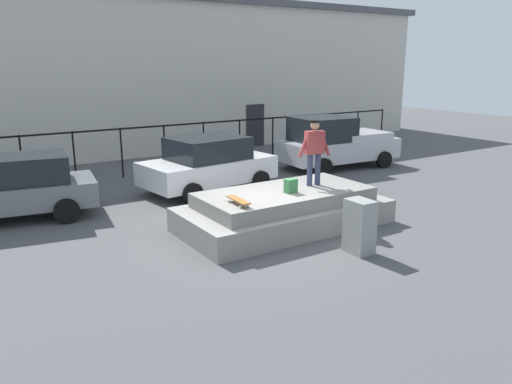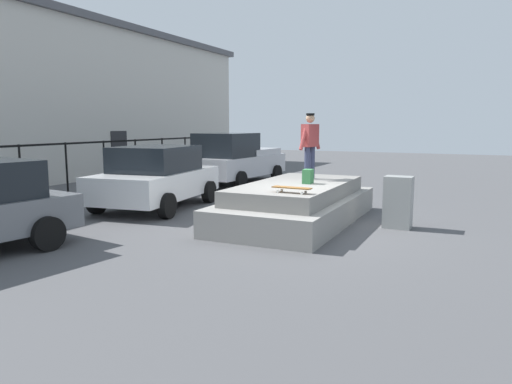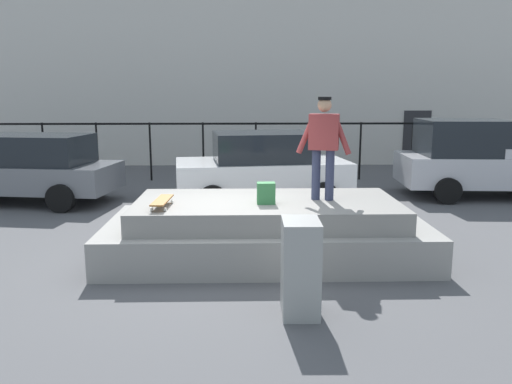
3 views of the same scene
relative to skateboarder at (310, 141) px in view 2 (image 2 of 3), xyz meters
The scene contains 9 objects.
ground_plane 2.55m from the skateboarder, 168.39° to the right, with size 60.00×60.00×0.00m, color #4C4C4F.
concrete_ledge 1.72m from the skateboarder, behind, with size 5.15×2.51×0.93m.
skateboarder is the anchor object (origin of this frame).
skateboard 2.70m from the skateboarder, 168.89° to the right, with size 0.26×0.83×0.12m.
backpack 1.25m from the skateboarder, 162.97° to the right, with size 0.28×0.20×0.34m, color #33723F.
car_white_sedan_mid 4.36m from the skateboarder, 101.23° to the left, with size 4.32×2.64×1.71m.
car_silver_pickup_far 6.93m from the skateboarder, 43.73° to the left, with size 4.73×2.43×1.97m.
utility_box 2.71m from the skateboarder, 104.75° to the right, with size 0.44×0.60×1.16m, color gray.
fence_row 7.66m from the skateboarder, 102.82° to the left, with size 24.06×0.06×1.76m.
Camera 2 is at (-9.70, -3.57, 2.31)m, focal length 33.35 mm.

